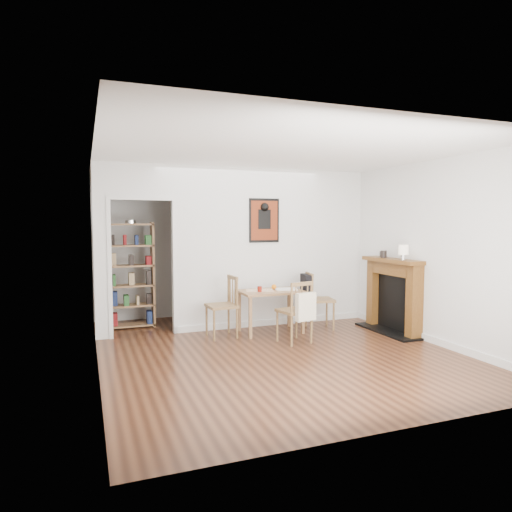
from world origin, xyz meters
name	(u,v)px	position (x,y,z in m)	size (l,w,h in m)	color
ground	(273,349)	(0.00, 0.00, 0.00)	(5.20, 5.20, 0.00)	#58311C
room_shell	(247,248)	(0.10, 1.34, 1.30)	(5.20, 5.20, 5.20)	silver
dining_table	(271,296)	(0.33, 0.88, 0.58)	(0.97, 0.62, 0.66)	olive
chair_left	(222,307)	(-0.47, 0.88, 0.46)	(0.49, 0.49, 0.92)	olive
chair_right	(319,299)	(1.16, 0.85, 0.48)	(0.59, 0.54, 0.92)	olive
chair_front	(295,311)	(0.42, 0.20, 0.46)	(0.53, 0.57, 0.90)	olive
bookshelf	(131,276)	(-1.66, 2.02, 0.85)	(0.73, 0.29, 1.72)	olive
fireplace	(394,293)	(2.16, 0.25, 0.62)	(0.45, 1.25, 1.16)	brown
red_glass	(260,289)	(0.12, 0.82, 0.70)	(0.07, 0.07, 0.09)	maroon
orange_fruit	(274,287)	(0.43, 0.97, 0.70)	(0.08, 0.08, 0.08)	orange
placemat	(260,290)	(0.18, 0.95, 0.66)	(0.42, 0.32, 0.00)	#ECE3C2
notebook	(286,289)	(0.59, 0.88, 0.67)	(0.33, 0.24, 0.02)	white
mantel_lamp	(403,251)	(2.08, -0.06, 1.30)	(0.15, 0.15, 0.23)	silver
ceramic_jar_a	(384,254)	(2.07, 0.40, 1.22)	(0.09, 0.09, 0.11)	black
ceramic_jar_b	(382,254)	(2.12, 0.51, 1.21)	(0.08, 0.08, 0.10)	black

